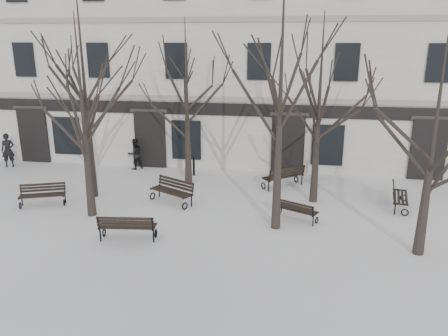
% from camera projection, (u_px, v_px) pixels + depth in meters
% --- Properties ---
extents(ground, '(100.00, 100.00, 0.00)m').
position_uv_depth(ground, '(178.00, 237.00, 14.78)').
color(ground, white).
rests_on(ground, ground).
extents(building, '(40.40, 10.20, 11.40)m').
position_uv_depth(building, '(232.00, 55.00, 25.47)').
color(building, silver).
rests_on(building, ground).
extents(tree_1, '(5.13, 5.13, 7.33)m').
position_uv_depth(tree_1, '(81.00, 94.00, 15.29)').
color(tree_1, black).
rests_on(tree_1, ground).
extents(tree_2, '(6.17, 6.17, 8.81)m').
position_uv_depth(tree_2, '(281.00, 69.00, 13.91)').
color(tree_2, black).
rests_on(tree_2, ground).
extents(tree_3, '(4.82, 4.82, 6.88)m').
position_uv_depth(tree_3, '(437.00, 117.00, 12.39)').
color(tree_3, black).
rests_on(tree_3, ground).
extents(tree_4, '(6.12, 6.12, 8.74)m').
position_uv_depth(tree_4, '(83.00, 64.00, 17.02)').
color(tree_4, black).
rests_on(tree_4, ground).
extents(tree_5, '(5.14, 5.14, 7.35)m').
position_uv_depth(tree_5, '(186.00, 83.00, 18.97)').
color(tree_5, black).
rests_on(tree_5, ground).
extents(tree_6, '(5.23, 5.23, 7.47)m').
position_uv_depth(tree_6, '(320.00, 87.00, 16.66)').
color(tree_6, black).
rests_on(tree_6, ground).
extents(bench_0, '(1.83, 1.19, 0.88)m').
position_uv_depth(bench_0, '(43.00, 194.00, 17.43)').
color(bench_0, black).
rests_on(bench_0, ground).
extents(bench_1, '(1.93, 0.88, 0.94)m').
position_uv_depth(bench_1, '(127.00, 226.00, 14.37)').
color(bench_1, black).
rests_on(bench_1, ground).
extents(bench_2, '(1.65, 1.21, 0.80)m').
position_uv_depth(bench_2, '(296.00, 209.00, 15.97)').
color(bench_2, black).
rests_on(bench_2, ground).
extents(bench_3, '(2.00, 1.53, 0.97)m').
position_uv_depth(bench_3, '(172.00, 190.00, 17.69)').
color(bench_3, black).
rests_on(bench_3, ground).
extents(bench_4, '(1.94, 1.75, 0.99)m').
position_uv_depth(bench_4, '(284.00, 176.00, 19.52)').
color(bench_4, black).
rests_on(bench_4, ground).
extents(bench_5, '(0.98, 1.87, 0.90)m').
position_uv_depth(bench_5, '(399.00, 196.00, 17.20)').
color(bench_5, black).
rests_on(bench_5, ground).
extents(bollard_a, '(0.12, 0.12, 0.96)m').
position_uv_depth(bollard_a, '(194.00, 165.00, 21.22)').
color(bollard_a, black).
rests_on(bollard_a, ground).
extents(bollard_b, '(0.15, 0.15, 1.15)m').
position_uv_depth(bollard_b, '(317.00, 167.00, 20.54)').
color(bollard_b, black).
rests_on(bollard_b, ground).
extents(pedestrian_a, '(0.76, 0.65, 1.76)m').
position_uv_depth(pedestrian_a, '(10.00, 167.00, 22.85)').
color(pedestrian_a, black).
rests_on(pedestrian_a, ground).
extents(pedestrian_b, '(0.97, 0.97, 1.59)m').
position_uv_depth(pedestrian_b, '(136.00, 169.00, 22.45)').
color(pedestrian_b, black).
rests_on(pedestrian_b, ground).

